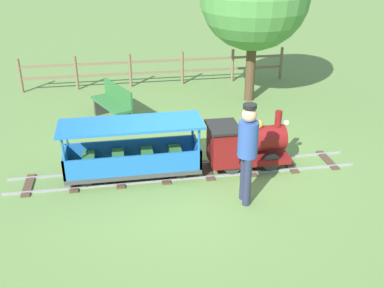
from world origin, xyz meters
name	(u,v)px	position (x,y,z in m)	size (l,w,h in m)	color
ground_plane	(191,172)	(0.00, 0.00, 0.00)	(60.00, 60.00, 0.00)	#608442
track	(186,172)	(0.00, -0.09, 0.02)	(0.72, 6.05, 0.04)	gray
locomotive	(244,144)	(0.00, 0.95, 0.48)	(0.68, 1.45, 1.01)	maroon
passenger_car	(133,155)	(0.00, -0.99, 0.42)	(0.78, 2.35, 0.97)	#3F3F3F
conductor_person	(248,146)	(1.06, 0.67, 0.96)	(0.30, 0.30, 1.62)	#282D47
park_bench	(113,104)	(-2.58, -1.28, 0.42)	(1.35, 0.91, 0.82)	#2D6B33
fence_section	(156,68)	(-4.97, -0.09, 0.48)	(0.08, 7.13, 0.90)	#756047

